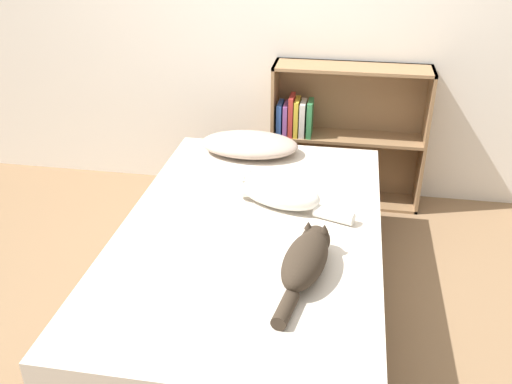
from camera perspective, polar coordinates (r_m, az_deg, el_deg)
ground_plane at (r=2.95m, az=-0.51°, el=-11.95°), size 8.00×8.00×0.00m
wall_back at (r=3.76m, az=3.55°, el=18.04°), size 8.00×0.06×2.50m
bed at (r=2.80m, az=-0.54°, el=-7.98°), size 1.23×2.04×0.51m
pillow at (r=3.37m, az=-0.67°, el=4.78°), size 0.58×0.35×0.12m
cat_light at (r=2.78m, az=2.19°, el=-0.03°), size 0.61×0.30×0.16m
cat_dark at (r=2.32m, az=5.05°, el=-6.64°), size 0.23×0.58×0.15m
bookshelf at (r=3.82m, az=8.50°, el=6.00°), size 0.99×0.26×0.94m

